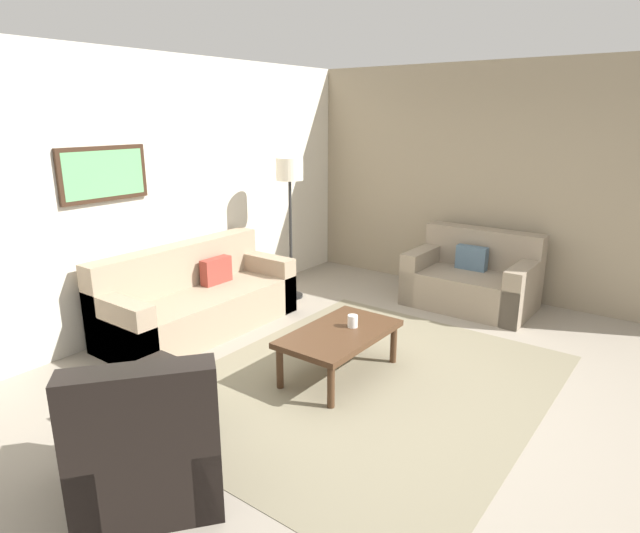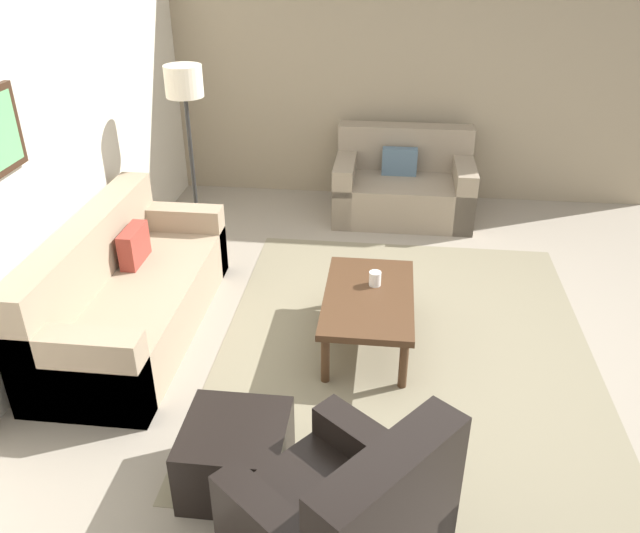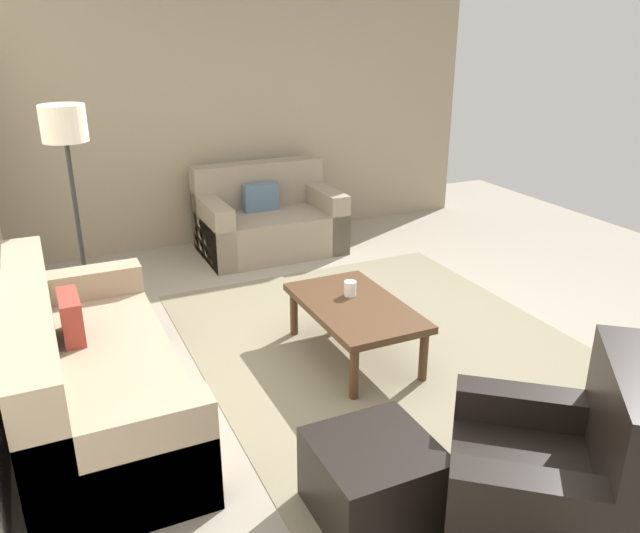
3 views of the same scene
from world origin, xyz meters
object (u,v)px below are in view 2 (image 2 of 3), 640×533
armchair_leather (347,533)px  couch_loveseat (403,186)px  ottoman (236,455)px  coffee_table (369,301)px  couch_main (123,296)px  lamp_standing (186,102)px  cup (375,279)px

armchair_leather → couch_loveseat: bearing=-3.3°
ottoman → coffee_table: (1.42, -0.65, 0.16)m
armchair_leather → coffee_table: 1.94m
couch_main → couch_loveseat: size_ratio=1.49×
armchair_leather → ottoman: 0.83m
couch_main → coffee_table: couch_main is taller
lamp_standing → couch_loveseat: bearing=-60.0°
armchair_leather → cup: size_ratio=10.53×
couch_loveseat → cup: (-2.29, 0.21, 0.16)m
ottoman → lamp_standing: size_ratio=0.33×
armchair_leather → coffee_table: size_ratio=1.02×
ottoman → lamp_standing: bearing=20.0°
cup → lamp_standing: bearing=54.8°
coffee_table → cup: bearing=-14.2°
cup → lamp_standing: 2.27m
armchair_leather → ottoman: bearing=51.1°
couch_main → armchair_leather: armchair_leather is taller
couch_main → cup: couch_main is taller
couch_loveseat → lamp_standing: bearing=120.0°
ottoman → armchair_leather: bearing=-128.9°
couch_loveseat → cup: size_ratio=13.15×
ottoman → cup: 1.73m
coffee_table → cup: 0.18m
couch_loveseat → armchair_leather: armchair_leather is taller
armchair_leather → coffee_table: armchair_leather is taller
couch_main → armchair_leather: (-1.90, -1.83, 0.01)m
armchair_leather → ottoman: armchair_leather is taller
armchair_leather → ottoman: size_ratio=2.01×
cup → couch_main: bearing=95.7°
couch_main → lamp_standing: (1.38, -0.18, 1.11)m
couch_loveseat → couch_main: bearing=140.0°
couch_main → ottoman: 1.82m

